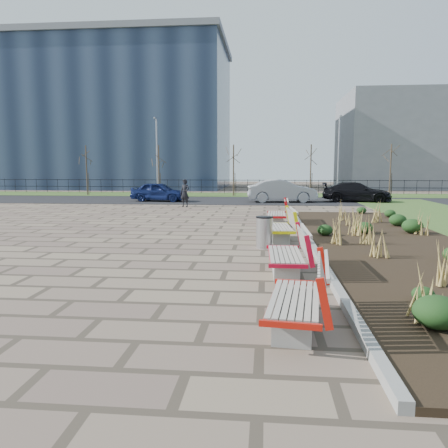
# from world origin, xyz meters

# --- Properties ---
(ground) EXTENTS (120.00, 120.00, 0.00)m
(ground) POSITION_xyz_m (0.00, 0.00, 0.00)
(ground) COLOR #756550
(ground) RESTS_ON ground
(planting_bed) EXTENTS (4.50, 18.00, 0.10)m
(planting_bed) POSITION_xyz_m (6.25, 5.00, 0.05)
(planting_bed) COLOR black
(planting_bed) RESTS_ON ground
(planting_curb) EXTENTS (0.16, 18.00, 0.15)m
(planting_curb) POSITION_xyz_m (3.92, 5.00, 0.07)
(planting_curb) COLOR gray
(planting_curb) RESTS_ON ground
(grass_verge_far) EXTENTS (80.00, 5.00, 0.04)m
(grass_verge_far) POSITION_xyz_m (0.00, 28.00, 0.02)
(grass_verge_far) COLOR #33511E
(grass_verge_far) RESTS_ON ground
(road) EXTENTS (80.00, 7.00, 0.02)m
(road) POSITION_xyz_m (0.00, 22.00, 0.01)
(road) COLOR black
(road) RESTS_ON ground
(bench_a) EXTENTS (1.14, 2.19, 1.00)m
(bench_a) POSITION_xyz_m (3.00, -1.78, 0.50)
(bench_a) COLOR red
(bench_a) RESTS_ON ground
(bench_b) EXTENTS (0.93, 2.11, 1.00)m
(bench_b) POSITION_xyz_m (3.00, 1.46, 0.50)
(bench_b) COLOR red
(bench_b) RESTS_ON ground
(bench_c) EXTENTS (1.03, 2.15, 1.00)m
(bench_c) POSITION_xyz_m (3.00, 5.82, 0.50)
(bench_c) COLOR #FFF40D
(bench_c) RESTS_ON ground
(bench_d) EXTENTS (0.96, 2.13, 1.00)m
(bench_d) POSITION_xyz_m (3.00, 9.77, 0.50)
(bench_d) COLOR #B60C10
(bench_d) RESTS_ON ground
(litter_bin) EXTENTS (0.48, 0.48, 0.91)m
(litter_bin) POSITION_xyz_m (2.53, 4.56, 0.45)
(litter_bin) COLOR #B2B2B7
(litter_bin) RESTS_ON ground
(pedestrian) EXTENTS (0.70, 0.59, 1.62)m
(pedestrian) POSITION_xyz_m (-2.16, 17.17, 0.81)
(pedestrian) COLOR black
(pedestrian) RESTS_ON ground
(car_blue) EXTENTS (3.90, 1.91, 1.28)m
(car_blue) POSITION_xyz_m (-4.61, 20.85, 0.66)
(car_blue) COLOR #111C4C
(car_blue) RESTS_ON road
(car_silver) EXTENTS (4.65, 2.04, 1.48)m
(car_silver) POSITION_xyz_m (3.62, 20.96, 0.76)
(car_silver) COLOR gray
(car_silver) RESTS_ON road
(car_black) EXTENTS (4.67, 2.38, 1.30)m
(car_black) POSITION_xyz_m (8.55, 21.65, 0.67)
(car_black) COLOR black
(car_black) RESTS_ON road
(tree_a) EXTENTS (1.40, 1.40, 4.00)m
(tree_a) POSITION_xyz_m (-12.00, 26.50, 2.04)
(tree_a) COLOR #4C3D2D
(tree_a) RESTS_ON grass_verge_far
(tree_b) EXTENTS (1.40, 1.40, 4.00)m
(tree_b) POSITION_xyz_m (-6.00, 26.50, 2.04)
(tree_b) COLOR #4C3D2D
(tree_b) RESTS_ON grass_verge_far
(tree_c) EXTENTS (1.40, 1.40, 4.00)m
(tree_c) POSITION_xyz_m (0.00, 26.50, 2.04)
(tree_c) COLOR #4C3D2D
(tree_c) RESTS_ON grass_verge_far
(tree_d) EXTENTS (1.40, 1.40, 4.00)m
(tree_d) POSITION_xyz_m (6.00, 26.50, 2.04)
(tree_d) COLOR #4C3D2D
(tree_d) RESTS_ON grass_verge_far
(tree_e) EXTENTS (1.40, 1.40, 4.00)m
(tree_e) POSITION_xyz_m (12.00, 26.50, 2.04)
(tree_e) COLOR #4C3D2D
(tree_e) RESTS_ON grass_verge_far
(lamp_west) EXTENTS (0.24, 0.60, 6.00)m
(lamp_west) POSITION_xyz_m (-6.00, 26.00, 3.04)
(lamp_west) COLOR gray
(lamp_west) RESTS_ON grass_verge_far
(lamp_east) EXTENTS (0.24, 0.60, 6.00)m
(lamp_east) POSITION_xyz_m (8.00, 26.00, 3.04)
(lamp_east) COLOR gray
(lamp_east) RESTS_ON grass_verge_far
(railing_fence) EXTENTS (44.00, 0.10, 1.20)m
(railing_fence) POSITION_xyz_m (0.00, 29.50, 0.64)
(railing_fence) COLOR black
(railing_fence) RESTS_ON grass_verge_far
(building_glass) EXTENTS (40.00, 14.00, 15.00)m
(building_glass) POSITION_xyz_m (-22.00, 40.00, 7.50)
(building_glass) COLOR #192338
(building_glass) RESTS_ON ground
(building_grey) EXTENTS (18.00, 12.00, 10.00)m
(building_grey) POSITION_xyz_m (20.00, 42.00, 5.00)
(building_grey) COLOR slate
(building_grey) RESTS_ON ground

